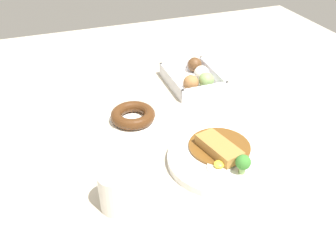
# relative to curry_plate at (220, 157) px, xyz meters

# --- Properties ---
(ground_plane) EXTENTS (1.60, 1.60, 0.00)m
(ground_plane) POSITION_rel_curry_plate_xyz_m (0.17, -0.01, -0.01)
(ground_plane) COLOR #B2A893
(curry_plate) EXTENTS (0.24, 0.24, 0.06)m
(curry_plate) POSITION_rel_curry_plate_xyz_m (0.00, 0.00, 0.00)
(curry_plate) COLOR white
(curry_plate) RESTS_ON ground_plane
(donut_box) EXTENTS (0.19, 0.15, 0.06)m
(donut_box) POSITION_rel_curry_plate_xyz_m (0.36, -0.09, 0.01)
(donut_box) COLOR white
(donut_box) RESTS_ON ground_plane
(chocolate_ring_donut) EXTENTS (0.13, 0.13, 0.03)m
(chocolate_ring_donut) POSITION_rel_curry_plate_xyz_m (0.23, 0.14, 0.00)
(chocolate_ring_donut) COLOR white
(chocolate_ring_donut) RESTS_ON ground_plane
(coffee_mug) EXTENTS (0.07, 0.07, 0.09)m
(coffee_mug) POSITION_rel_curry_plate_xyz_m (-0.05, 0.25, 0.03)
(coffee_mug) COLOR silver
(coffee_mug) RESTS_ON ground_plane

